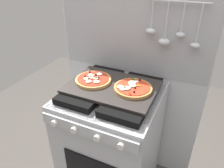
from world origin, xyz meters
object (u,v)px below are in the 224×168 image
Objects in this scene: stove at (112,141)px; baking_tray at (112,87)px; pizza_right at (133,88)px; pizza_left at (93,80)px.

stove is 0.46m from baking_tray.
stove is 0.50m from pizza_right.
pizza_left is 0.26m from pizza_right.
pizza_right reaches higher than baking_tray.
baking_tray is 2.38× the size of pizza_right.
pizza_right is (0.26, 0.01, -0.00)m from pizza_left.
stove is 3.97× the size of pizza_right.
pizza_left is (-0.13, -0.00, 0.02)m from baking_tray.
pizza_right is at bearing 3.81° from stove.
pizza_left is at bearing -178.57° from baking_tray.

